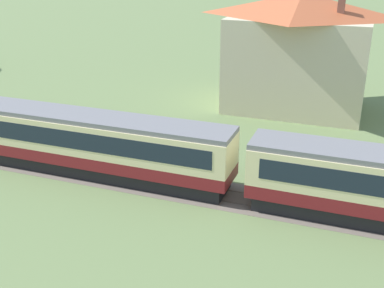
% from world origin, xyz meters
% --- Properties ---
extents(ground_plane, '(600.00, 600.00, 0.00)m').
position_xyz_m(ground_plane, '(0.00, 0.00, 0.00)').
color(ground_plane, '#607547').
extents(passenger_train, '(102.12, 2.98, 4.09)m').
position_xyz_m(passenger_train, '(-13.51, -0.20, 2.27)').
color(passenger_train, maroon).
rests_on(passenger_train, ground_plane).
extents(railway_track, '(160.08, 3.60, 0.04)m').
position_xyz_m(railway_track, '(-13.72, -0.20, 0.01)').
color(railway_track, '#665B51').
rests_on(railway_track, ground_plane).
extents(station_house_terracotta_roof, '(13.03, 8.73, 10.38)m').
position_xyz_m(station_house_terracotta_roof, '(-3.35, 18.37, 5.33)').
color(station_house_terracotta_roof, beige).
rests_on(station_house_terracotta_roof, ground_plane).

